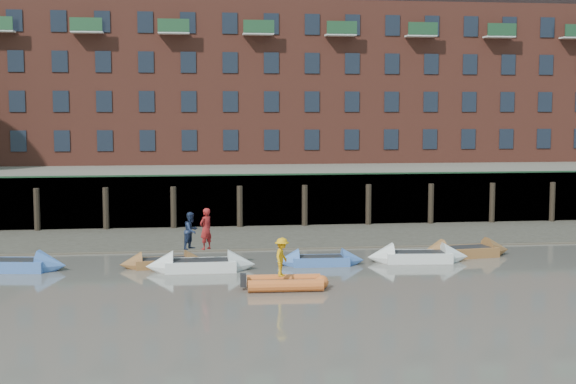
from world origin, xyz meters
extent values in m
plane|color=#5D574F|center=(0.00, 0.00, 0.00)|extent=(220.00, 220.00, 0.00)
cube|color=#3D382F|center=(0.00, 18.00, 0.00)|extent=(110.00, 8.00, 0.50)
cube|color=#4C4336|center=(0.00, 14.60, 0.00)|extent=(110.00, 1.60, 0.10)
cube|color=#2D2A26|center=(0.00, 22.40, 1.60)|extent=(110.00, 0.80, 3.20)
cylinder|color=black|center=(-14.00, 21.75, 1.30)|extent=(0.36, 0.36, 2.60)
cylinder|color=black|center=(-10.00, 21.75, 1.30)|extent=(0.36, 0.36, 2.60)
cylinder|color=black|center=(-6.00, 21.75, 1.30)|extent=(0.36, 0.36, 2.60)
cylinder|color=black|center=(-2.00, 21.75, 1.30)|extent=(0.36, 0.36, 2.60)
cylinder|color=black|center=(2.00, 21.75, 1.30)|extent=(0.36, 0.36, 2.60)
cylinder|color=black|center=(6.00, 21.75, 1.30)|extent=(0.36, 0.36, 2.60)
cylinder|color=black|center=(10.00, 21.75, 1.30)|extent=(0.36, 0.36, 2.60)
cylinder|color=black|center=(14.00, 21.75, 1.30)|extent=(0.36, 0.36, 2.60)
cylinder|color=black|center=(18.00, 21.75, 1.30)|extent=(0.36, 0.36, 2.60)
cube|color=#264C2D|center=(0.00, 22.10, 3.25)|extent=(110.00, 0.06, 0.10)
cube|color=#5E594D|center=(0.00, 36.00, 1.60)|extent=(110.00, 28.00, 3.20)
cube|color=brown|center=(0.00, 37.00, 9.20)|extent=(80.00, 10.00, 12.00)
cube|color=black|center=(-17.00, 31.98, 5.00)|extent=(1.10, 0.12, 1.50)
cube|color=black|center=(-14.00, 31.98, 5.00)|extent=(1.10, 0.12, 1.50)
cube|color=black|center=(-11.00, 31.98, 5.00)|extent=(1.10, 0.12, 1.50)
cube|color=black|center=(-8.00, 31.98, 5.00)|extent=(1.10, 0.12, 1.50)
cube|color=black|center=(-5.00, 31.98, 5.00)|extent=(1.10, 0.12, 1.50)
cube|color=black|center=(-2.00, 31.98, 5.00)|extent=(1.10, 0.12, 1.50)
cube|color=black|center=(1.00, 31.98, 5.00)|extent=(1.10, 0.12, 1.50)
cube|color=black|center=(4.00, 31.98, 5.00)|extent=(1.10, 0.12, 1.50)
cube|color=black|center=(7.00, 31.98, 5.00)|extent=(1.10, 0.12, 1.50)
cube|color=black|center=(10.00, 31.98, 5.00)|extent=(1.10, 0.12, 1.50)
cube|color=black|center=(13.00, 31.98, 5.00)|extent=(1.10, 0.12, 1.50)
cube|color=black|center=(16.00, 31.98, 5.00)|extent=(1.10, 0.12, 1.50)
cube|color=black|center=(19.00, 31.98, 5.00)|extent=(1.10, 0.12, 1.50)
cube|color=black|center=(22.00, 31.98, 5.00)|extent=(1.10, 0.12, 1.50)
cube|color=black|center=(-17.00, 31.98, 7.80)|extent=(1.10, 0.12, 1.50)
cube|color=black|center=(-14.00, 31.98, 7.80)|extent=(1.10, 0.12, 1.50)
cube|color=black|center=(-11.00, 31.98, 7.80)|extent=(1.10, 0.12, 1.50)
cube|color=black|center=(-8.00, 31.98, 7.80)|extent=(1.10, 0.12, 1.50)
cube|color=black|center=(-5.00, 31.98, 7.80)|extent=(1.10, 0.12, 1.50)
cube|color=black|center=(-2.00, 31.98, 7.80)|extent=(1.10, 0.12, 1.50)
cube|color=black|center=(1.00, 31.98, 7.80)|extent=(1.10, 0.12, 1.50)
cube|color=black|center=(4.00, 31.98, 7.80)|extent=(1.10, 0.12, 1.50)
cube|color=black|center=(7.00, 31.98, 7.80)|extent=(1.10, 0.12, 1.50)
cube|color=black|center=(10.00, 31.98, 7.80)|extent=(1.10, 0.12, 1.50)
cube|color=black|center=(13.00, 31.98, 7.80)|extent=(1.10, 0.12, 1.50)
cube|color=black|center=(16.00, 31.98, 7.80)|extent=(1.10, 0.12, 1.50)
cube|color=black|center=(19.00, 31.98, 7.80)|extent=(1.10, 0.12, 1.50)
cube|color=black|center=(22.00, 31.98, 7.80)|extent=(1.10, 0.12, 1.50)
cube|color=black|center=(-17.00, 31.98, 10.60)|extent=(1.10, 0.12, 1.50)
cube|color=black|center=(-14.00, 31.98, 10.60)|extent=(1.10, 0.12, 1.50)
cube|color=black|center=(-11.00, 31.98, 10.60)|extent=(1.10, 0.12, 1.50)
cube|color=black|center=(-8.00, 31.98, 10.60)|extent=(1.10, 0.12, 1.50)
cube|color=black|center=(-5.00, 31.98, 10.60)|extent=(1.10, 0.12, 1.50)
cube|color=black|center=(-2.00, 31.98, 10.60)|extent=(1.10, 0.12, 1.50)
cube|color=black|center=(1.00, 31.98, 10.60)|extent=(1.10, 0.12, 1.50)
cube|color=black|center=(4.00, 31.98, 10.60)|extent=(1.10, 0.12, 1.50)
cube|color=black|center=(7.00, 31.98, 10.60)|extent=(1.10, 0.12, 1.50)
cube|color=black|center=(10.00, 31.98, 10.60)|extent=(1.10, 0.12, 1.50)
cube|color=black|center=(13.00, 31.98, 10.60)|extent=(1.10, 0.12, 1.50)
cube|color=black|center=(16.00, 31.98, 10.60)|extent=(1.10, 0.12, 1.50)
cube|color=black|center=(19.00, 31.98, 10.60)|extent=(1.10, 0.12, 1.50)
cube|color=black|center=(22.00, 31.98, 10.60)|extent=(1.10, 0.12, 1.50)
cube|color=black|center=(-17.00, 31.98, 13.40)|extent=(1.10, 0.12, 1.50)
cube|color=black|center=(-14.00, 31.98, 13.40)|extent=(1.10, 0.12, 1.50)
cube|color=black|center=(-11.00, 31.98, 13.40)|extent=(1.10, 0.12, 1.50)
cube|color=black|center=(-8.00, 31.98, 13.40)|extent=(1.10, 0.12, 1.50)
cube|color=black|center=(-5.00, 31.98, 13.40)|extent=(1.10, 0.12, 1.50)
cube|color=black|center=(-2.00, 31.98, 13.40)|extent=(1.10, 0.12, 1.50)
cube|color=black|center=(1.00, 31.98, 13.40)|extent=(1.10, 0.12, 1.50)
cube|color=black|center=(4.00, 31.98, 13.40)|extent=(1.10, 0.12, 1.50)
cube|color=black|center=(7.00, 31.98, 13.40)|extent=(1.10, 0.12, 1.50)
cube|color=black|center=(10.00, 31.98, 13.40)|extent=(1.10, 0.12, 1.50)
cube|color=black|center=(13.00, 31.98, 13.40)|extent=(1.10, 0.12, 1.50)
cube|color=black|center=(16.00, 31.98, 13.40)|extent=(1.10, 0.12, 1.50)
cube|color=black|center=(19.00, 31.98, 13.40)|extent=(1.10, 0.12, 1.50)
cube|color=black|center=(22.00, 31.98, 13.40)|extent=(1.10, 0.12, 1.50)
cube|color=#3F66B0|center=(-13.04, 10.07, 0.25)|extent=(3.38, 1.90, 0.50)
cone|color=#3F66B0|center=(-11.20, 9.79, 0.25)|extent=(1.44, 1.61, 1.44)
cube|color=black|center=(-13.04, 10.07, 0.48)|extent=(2.80, 1.46, 0.06)
cube|color=brown|center=(-6.25, 10.05, 0.20)|extent=(2.68, 1.45, 0.40)
cone|color=brown|center=(-4.77, 10.23, 0.20)|extent=(1.13, 1.27, 1.15)
cone|color=brown|center=(-7.73, 9.87, 0.20)|extent=(1.13, 1.27, 1.15)
cube|color=black|center=(-6.25, 10.05, 0.38)|extent=(2.22, 1.11, 0.06)
cube|color=silver|center=(-4.57, 9.00, 0.25)|extent=(3.15, 1.44, 0.49)
cone|color=silver|center=(-2.74, 8.99, 0.25)|extent=(1.23, 1.43, 1.42)
cone|color=silver|center=(-6.41, 9.01, 0.25)|extent=(1.23, 1.43, 1.42)
cube|color=black|center=(-4.57, 9.00, 0.47)|extent=(2.63, 1.08, 0.06)
cube|color=#3F66B0|center=(0.98, 9.65, 0.21)|extent=(2.67, 1.28, 0.41)
cone|color=#3F66B0|center=(2.51, 9.60, 0.21)|extent=(1.06, 1.22, 1.19)
cone|color=#3F66B0|center=(-0.55, 9.71, 0.21)|extent=(1.06, 1.22, 1.19)
cube|color=black|center=(0.98, 9.65, 0.39)|extent=(2.22, 0.97, 0.06)
cube|color=silver|center=(5.71, 9.88, 0.24)|extent=(3.19, 1.63, 0.48)
cone|color=silver|center=(7.51, 9.74, 0.24)|extent=(1.31, 1.48, 1.40)
cone|color=silver|center=(3.91, 10.02, 0.24)|extent=(1.31, 1.48, 1.40)
cube|color=black|center=(5.71, 9.88, 0.46)|extent=(2.65, 1.24, 0.06)
cube|color=brown|center=(8.39, 10.92, 0.24)|extent=(3.25, 1.82, 0.48)
cone|color=brown|center=(10.17, 11.17, 0.24)|extent=(1.39, 1.55, 1.39)
cone|color=brown|center=(6.61, 10.66, 0.24)|extent=(1.39, 1.55, 1.39)
cube|color=black|center=(8.39, 10.92, 0.46)|extent=(2.70, 1.40, 0.06)
cylinder|color=#D55F25|center=(-1.25, 5.41, 0.25)|extent=(3.02, 0.60, 0.50)
cylinder|color=#D55F25|center=(-1.28, 4.36, 0.25)|extent=(3.02, 0.60, 0.50)
sphere|color=#D55F25|center=(0.24, 4.84, 0.25)|extent=(0.57, 0.57, 0.57)
cube|color=black|center=(-1.26, 4.89, 0.25)|extent=(2.54, 0.94, 0.17)
imported|color=maroon|center=(-4.33, 9.06, 1.89)|extent=(0.80, 0.80, 1.87)
imported|color=#19233F|center=(-4.98, 9.21, 1.80)|extent=(1.00, 1.04, 1.69)
imported|color=orange|center=(-1.38, 4.85, 1.32)|extent=(0.92, 1.15, 1.56)
camera|label=1|loc=(-5.04, -26.65, 7.20)|focal=50.00mm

